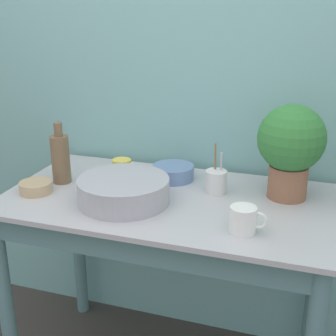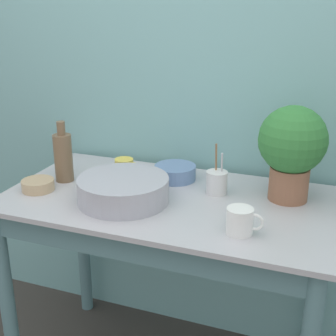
{
  "view_description": "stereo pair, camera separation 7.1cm",
  "coord_description": "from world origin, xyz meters",
  "px_view_note": "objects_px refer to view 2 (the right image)",
  "views": [
    {
      "loc": [
        0.52,
        -1.23,
        1.6
      ],
      "look_at": [
        0.0,
        0.35,
        0.99
      ],
      "focal_mm": 50.0,
      "sensor_mm": 36.0,
      "label": 1
    },
    {
      "loc": [
        0.58,
        -1.21,
        1.6
      ],
      "look_at": [
        0.0,
        0.35,
        0.99
      ],
      "focal_mm": 50.0,
      "sensor_mm": 36.0,
      "label": 2
    }
  ],
  "objects_px": {
    "mug_white": "(240,221)",
    "potted_plant": "(292,146)",
    "bowl_small_blue": "(175,172)",
    "mug_yellow": "(125,168)",
    "bowl_wash_large": "(123,190)",
    "bottle_tall": "(63,156)",
    "utensil_cup": "(217,182)",
    "bowl_small_tan": "(38,185)"
  },
  "relations": [
    {
      "from": "bottle_tall",
      "to": "bowl_wash_large",
      "type": "bearing_deg",
      "value": -18.54
    },
    {
      "from": "bowl_wash_large",
      "to": "mug_white",
      "type": "xyz_separation_m",
      "value": [
        0.47,
        -0.1,
        -0.0
      ]
    },
    {
      "from": "potted_plant",
      "to": "bowl_small_blue",
      "type": "xyz_separation_m",
      "value": [
        -0.47,
        0.05,
        -0.18
      ]
    },
    {
      "from": "potted_plant",
      "to": "bowl_wash_large",
      "type": "distance_m",
      "value": 0.65
    },
    {
      "from": "bowl_wash_large",
      "to": "bottle_tall",
      "type": "bearing_deg",
      "value": 161.46
    },
    {
      "from": "potted_plant",
      "to": "mug_yellow",
      "type": "distance_m",
      "value": 0.71
    },
    {
      "from": "bowl_wash_large",
      "to": "utensil_cup",
      "type": "bearing_deg",
      "value": 32.82
    },
    {
      "from": "potted_plant",
      "to": "bowl_small_tan",
      "type": "relative_size",
      "value": 2.82
    },
    {
      "from": "potted_plant",
      "to": "mug_white",
      "type": "bearing_deg",
      "value": -108.17
    },
    {
      "from": "mug_yellow",
      "to": "mug_white",
      "type": "bearing_deg",
      "value": -30.08
    },
    {
      "from": "mug_yellow",
      "to": "utensil_cup",
      "type": "xyz_separation_m",
      "value": [
        0.41,
        -0.03,
        0.01
      ]
    },
    {
      "from": "bottle_tall",
      "to": "utensil_cup",
      "type": "distance_m",
      "value": 0.64
    },
    {
      "from": "bowl_wash_large",
      "to": "bowl_small_blue",
      "type": "bearing_deg",
      "value": 69.6
    },
    {
      "from": "bottle_tall",
      "to": "utensil_cup",
      "type": "relative_size",
      "value": 1.27
    },
    {
      "from": "mug_white",
      "to": "potted_plant",
      "type": "bearing_deg",
      "value": 71.83
    },
    {
      "from": "bottle_tall",
      "to": "mug_yellow",
      "type": "xyz_separation_m",
      "value": [
        0.22,
        0.12,
        -0.07
      ]
    },
    {
      "from": "mug_white",
      "to": "mug_yellow",
      "type": "bearing_deg",
      "value": 149.92
    },
    {
      "from": "utensil_cup",
      "to": "mug_yellow",
      "type": "bearing_deg",
      "value": 175.31
    },
    {
      "from": "mug_yellow",
      "to": "potted_plant",
      "type": "bearing_deg",
      "value": 0.45
    },
    {
      "from": "mug_yellow",
      "to": "bowl_small_tan",
      "type": "relative_size",
      "value": 0.87
    },
    {
      "from": "mug_yellow",
      "to": "mug_white",
      "type": "distance_m",
      "value": 0.66
    },
    {
      "from": "mug_yellow",
      "to": "bowl_small_blue",
      "type": "height_order",
      "value": "mug_yellow"
    },
    {
      "from": "bowl_small_blue",
      "to": "bowl_small_tan",
      "type": "bearing_deg",
      "value": -147.16
    },
    {
      "from": "mug_yellow",
      "to": "bowl_small_blue",
      "type": "relative_size",
      "value": 0.64
    },
    {
      "from": "bowl_small_blue",
      "to": "mug_yellow",
      "type": "bearing_deg",
      "value": -166.44
    },
    {
      "from": "mug_white",
      "to": "bowl_small_blue",
      "type": "height_order",
      "value": "mug_white"
    },
    {
      "from": "bowl_small_tan",
      "to": "potted_plant",
      "type": "bearing_deg",
      "value": 15.36
    },
    {
      "from": "bowl_small_tan",
      "to": "utensil_cup",
      "type": "xyz_separation_m",
      "value": [
        0.68,
        0.22,
        0.03
      ]
    },
    {
      "from": "bowl_small_tan",
      "to": "mug_yellow",
      "type": "bearing_deg",
      "value": 44.14
    },
    {
      "from": "mug_yellow",
      "to": "bowl_small_blue",
      "type": "xyz_separation_m",
      "value": [
        0.21,
        0.05,
        -0.01
      ]
    },
    {
      "from": "potted_plant",
      "to": "bottle_tall",
      "type": "relative_size",
      "value": 1.42
    },
    {
      "from": "mug_white",
      "to": "bowl_small_blue",
      "type": "bearing_deg",
      "value": 133.42
    },
    {
      "from": "bowl_small_blue",
      "to": "bowl_small_tan",
      "type": "height_order",
      "value": "bowl_small_blue"
    },
    {
      "from": "bottle_tall",
      "to": "bowl_small_tan",
      "type": "distance_m",
      "value": 0.16
    },
    {
      "from": "mug_white",
      "to": "bowl_small_blue",
      "type": "relative_size",
      "value": 0.7
    },
    {
      "from": "bottle_tall",
      "to": "utensil_cup",
      "type": "height_order",
      "value": "bottle_tall"
    },
    {
      "from": "bowl_wash_large",
      "to": "bowl_small_blue",
      "type": "xyz_separation_m",
      "value": [
        0.11,
        0.28,
        -0.02
      ]
    },
    {
      "from": "bowl_wash_large",
      "to": "mug_yellow",
      "type": "bearing_deg",
      "value": 114.27
    },
    {
      "from": "bottle_tall",
      "to": "mug_white",
      "type": "bearing_deg",
      "value": -14.67
    },
    {
      "from": "bowl_wash_large",
      "to": "bottle_tall",
      "type": "relative_size",
      "value": 1.35
    },
    {
      "from": "potted_plant",
      "to": "bowl_small_blue",
      "type": "height_order",
      "value": "potted_plant"
    },
    {
      "from": "potted_plant",
      "to": "bowl_small_tan",
      "type": "height_order",
      "value": "potted_plant"
    }
  ]
}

